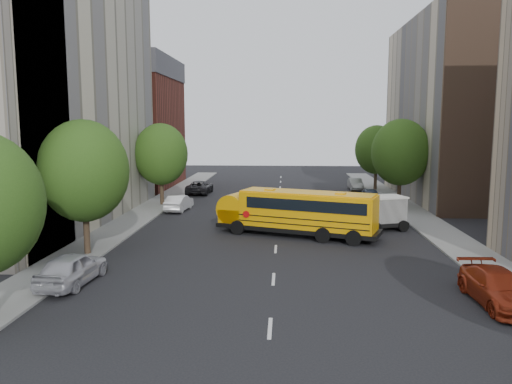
# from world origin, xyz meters

# --- Properties ---
(ground) EXTENTS (120.00, 120.00, 0.00)m
(ground) POSITION_xyz_m (0.00, 0.00, 0.00)
(ground) COLOR black
(ground) RESTS_ON ground
(sidewalk_left) EXTENTS (3.00, 80.00, 0.12)m
(sidewalk_left) POSITION_xyz_m (-11.50, 5.00, 0.06)
(sidewalk_left) COLOR slate
(sidewalk_left) RESTS_ON ground
(sidewalk_right) EXTENTS (3.00, 80.00, 0.12)m
(sidewalk_right) POSITION_xyz_m (11.50, 5.00, 0.06)
(sidewalk_right) COLOR slate
(sidewalk_right) RESTS_ON ground
(lane_markings) EXTENTS (0.15, 64.00, 0.01)m
(lane_markings) POSITION_xyz_m (0.00, 10.00, 0.01)
(lane_markings) COLOR silver
(lane_markings) RESTS_ON ground
(building_left_cream) EXTENTS (10.00, 26.00, 20.00)m
(building_left_cream) POSITION_xyz_m (-18.00, 6.00, 10.00)
(building_left_cream) COLOR beige
(building_left_cream) RESTS_ON ground
(building_left_redbrick) EXTENTS (10.00, 15.00, 13.00)m
(building_left_redbrick) POSITION_xyz_m (-18.00, 28.00, 6.50)
(building_left_redbrick) COLOR maroon
(building_left_redbrick) RESTS_ON ground
(building_right_far) EXTENTS (10.00, 22.00, 18.00)m
(building_right_far) POSITION_xyz_m (18.00, 20.00, 9.00)
(building_right_far) COLOR beige
(building_right_far) RESTS_ON ground
(building_right_sidewall) EXTENTS (10.10, 0.30, 18.00)m
(building_right_sidewall) POSITION_xyz_m (18.00, 9.00, 9.00)
(building_right_sidewall) COLOR brown
(building_right_sidewall) RESTS_ON ground
(street_tree_1) EXTENTS (5.12, 5.12, 7.90)m
(street_tree_1) POSITION_xyz_m (-11.00, -4.00, 4.95)
(street_tree_1) COLOR #38281C
(street_tree_1) RESTS_ON ground
(street_tree_2) EXTENTS (4.99, 4.99, 7.71)m
(street_tree_2) POSITION_xyz_m (-11.00, 14.00, 4.83)
(street_tree_2) COLOR #38281C
(street_tree_2) RESTS_ON ground
(street_tree_4) EXTENTS (5.25, 5.25, 8.10)m
(street_tree_4) POSITION_xyz_m (11.00, 14.00, 5.08)
(street_tree_4) COLOR #38281C
(street_tree_4) RESTS_ON ground
(street_tree_5) EXTENTS (4.86, 4.86, 7.51)m
(street_tree_5) POSITION_xyz_m (11.00, 26.00, 4.70)
(street_tree_5) COLOR #38281C
(street_tree_5) RESTS_ON ground
(school_bus) EXTENTS (11.38, 6.27, 3.17)m
(school_bus) POSITION_xyz_m (1.28, 1.77, 1.77)
(school_bus) COLOR black
(school_bus) RESTS_ON ground
(safari_truck) EXTENTS (6.09, 3.72, 2.47)m
(safari_truck) POSITION_xyz_m (6.47, 3.71, 1.30)
(safari_truck) COLOR black
(safari_truck) RESTS_ON ground
(parked_car_0) EXTENTS (2.20, 4.77, 1.58)m
(parked_car_0) POSITION_xyz_m (-9.60, -9.33, 0.79)
(parked_car_0) COLOR #B2B2B9
(parked_car_0) RESTS_ON ground
(parked_car_1) EXTENTS (1.88, 4.42, 1.42)m
(parked_car_1) POSITION_xyz_m (-8.80, 11.21, 0.71)
(parked_car_1) COLOR white
(parked_car_1) RESTS_ON ground
(parked_car_2) EXTENTS (2.51, 5.26, 1.45)m
(parked_car_2) POSITION_xyz_m (-8.80, 22.09, 0.72)
(parked_car_2) COLOR black
(parked_car_2) RESTS_ON ground
(parked_car_3) EXTENTS (2.23, 5.08, 1.45)m
(parked_car_3) POSITION_xyz_m (9.60, -10.92, 0.73)
(parked_car_3) COLOR #9A2B13
(parked_car_3) RESTS_ON ground
(parked_car_4) EXTENTS (1.91, 4.34, 1.45)m
(parked_car_4) POSITION_xyz_m (8.80, 16.03, 0.73)
(parked_car_4) COLOR #334059
(parked_car_4) RESTS_ON ground
(parked_car_5) EXTENTS (1.44, 4.05, 1.33)m
(parked_car_5) POSITION_xyz_m (8.80, 26.55, 0.67)
(parked_car_5) COLOR #9A9C96
(parked_car_5) RESTS_ON ground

